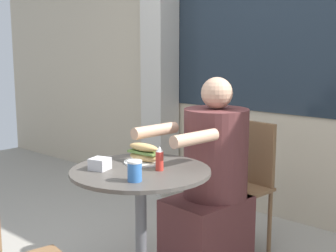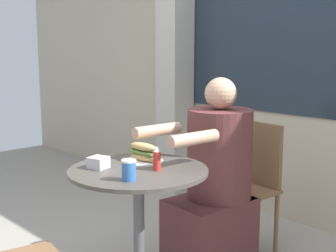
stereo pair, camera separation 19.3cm
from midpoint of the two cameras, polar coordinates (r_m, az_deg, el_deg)
name	(u,v)px [view 1 (the left image)]	position (r m, az deg, el deg)	size (l,w,h in m)	color
storefront_wall	(295,41)	(3.67, 13.77, 10.08)	(8.00, 0.09, 2.80)	#B7A88E
lattice_pillar	(160,64)	(4.26, -2.31, 7.55)	(0.25, 0.25, 2.40)	#B2ADA3
cafe_table	(141,205)	(2.49, -5.59, -9.64)	(0.73, 0.73, 0.73)	#47423D
diner_chair	(244,174)	(3.14, 7.51, -5.90)	(0.41, 0.41, 0.87)	brown
seated_diner	(211,188)	(2.88, 3.32, -7.62)	(0.43, 0.72, 1.18)	brown
sandwich_on_plate	(144,154)	(2.56, -5.16, -3.49)	(0.22, 0.22, 0.11)	white
drink_cup	(135,171)	(2.22, -6.59, -5.48)	(0.07, 0.07, 0.10)	#336BB7
napkin_box	(100,164)	(2.45, -10.56, -4.58)	(0.11, 0.11, 0.06)	silver
condiment_bottle	(159,159)	(2.39, -3.36, -4.03)	(0.04, 0.04, 0.13)	red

